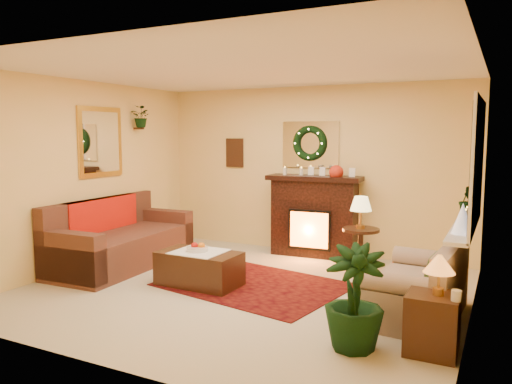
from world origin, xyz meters
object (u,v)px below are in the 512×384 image
at_px(side_table_round, 360,251).
at_px(end_table_square, 432,322).
at_px(fireplace, 314,220).
at_px(coffee_table, 199,269).
at_px(sofa, 123,236).
at_px(loveseat, 418,276).

relative_size(side_table_round, end_table_square, 1.21).
bearing_deg(fireplace, end_table_square, -57.06).
relative_size(fireplace, coffee_table, 1.27).
bearing_deg(side_table_round, fireplace, 141.17).
distance_m(end_table_square, coffee_table, 2.92).
distance_m(sofa, coffee_table, 1.52).
bearing_deg(end_table_square, coffee_table, 165.74).
height_order(loveseat, side_table_round, loveseat).
xyz_separation_m(loveseat, side_table_round, (-0.92, 1.23, -0.09)).
bearing_deg(coffee_table, end_table_square, -13.14).
relative_size(sofa, side_table_round, 3.50).
bearing_deg(sofa, coffee_table, -13.52).
xyz_separation_m(loveseat, coffee_table, (-2.57, -0.12, -0.21)).
distance_m(sofa, loveseat, 4.05).
bearing_deg(sofa, loveseat, -4.83).
xyz_separation_m(loveseat, end_table_square, (0.26, -0.84, -0.15)).
xyz_separation_m(sofa, side_table_round, (3.12, 1.06, -0.10)).
xyz_separation_m(sofa, loveseat, (4.04, -0.17, -0.01)).
distance_m(loveseat, end_table_square, 0.89).
height_order(fireplace, end_table_square, fireplace).
height_order(sofa, coffee_table, sofa).
xyz_separation_m(sofa, coffee_table, (1.47, -0.29, -0.22)).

